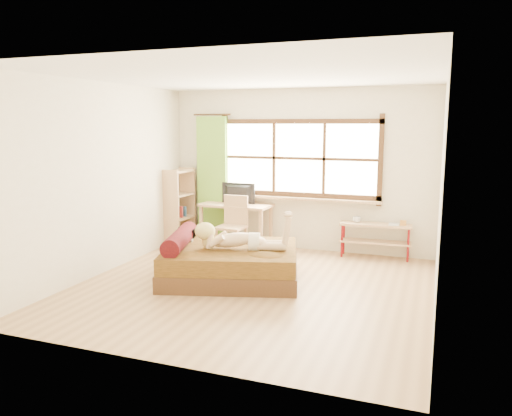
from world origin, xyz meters
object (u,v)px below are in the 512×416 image
at_px(woman, 240,230).
at_px(desk, 236,210).
at_px(chair, 233,221).
at_px(bookshelf, 179,206).
at_px(kitten, 187,234).
at_px(pipe_shelf, 376,233).
at_px(bed, 228,262).

height_order(woman, desk, woman).
bearing_deg(chair, bookshelf, 169.30).
relative_size(chair, bookshelf, 0.71).
distance_m(chair, bookshelf, 1.20).
relative_size(woman, kitten, 4.67).
xyz_separation_m(kitten, pipe_shelf, (2.45, 1.73, -0.15)).
xyz_separation_m(bed, pipe_shelf, (1.77, 1.85, 0.16)).
distance_m(kitten, bookshelf, 1.81).
bearing_deg(chair, kitten, -95.70).
bearing_deg(woman, kitten, 154.06).
xyz_separation_m(kitten, chair, (0.19, 1.25, -0.03)).
relative_size(chair, pipe_shelf, 0.85).
bearing_deg(kitten, chair, 65.21).
height_order(chair, bookshelf, bookshelf).
bearing_deg(pipe_shelf, kitten, -147.32).
height_order(pipe_shelf, bookshelf, bookshelf).
relative_size(bed, woman, 1.69).
xyz_separation_m(kitten, desk, (0.09, 1.61, 0.10)).
bearing_deg(woman, pipe_shelf, 33.91).
xyz_separation_m(bed, kitten, (-0.68, 0.11, 0.31)).
relative_size(bed, bookshelf, 1.60).
bearing_deg(desk, chair, -71.01).
bearing_deg(chair, desk, 108.99).
bearing_deg(kitten, woman, -25.94).
bearing_deg(bookshelf, pipe_shelf, 7.93).
xyz_separation_m(woman, kitten, (-0.87, 0.15, -0.16)).
distance_m(kitten, pipe_shelf, 3.00).
bearing_deg(bookshelf, kitten, -53.24).
bearing_deg(kitten, desk, 70.82).
distance_m(desk, chair, 0.40).
bearing_deg(bed, desk, 92.77).
bearing_deg(pipe_shelf, bed, -136.43).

